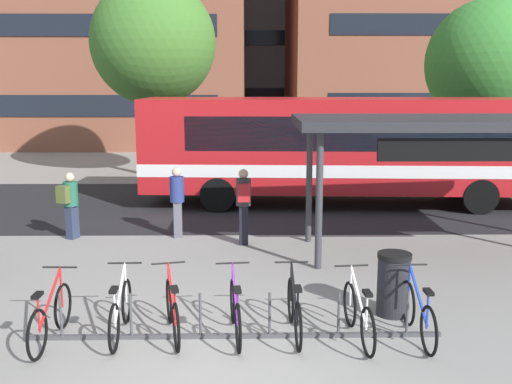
{
  "coord_description": "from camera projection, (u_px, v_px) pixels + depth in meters",
  "views": [
    {
      "loc": [
        0.42,
        -7.39,
        3.77
      ],
      "look_at": [
        0.55,
        4.88,
        1.4
      ],
      "focal_mm": 41.19,
      "sensor_mm": 36.0,
      "label": 1
    }
  ],
  "objects": [
    {
      "name": "parked_bicycle_blue_6",
      "position": [
        418.0,
        314.0,
        8.58
      ],
      "size": [
        0.52,
        1.72,
        0.99
      ],
      "rotation": [
        0.0,
        0.0,
        1.59
      ],
      "color": "black",
      "rests_on": "ground"
    },
    {
      "name": "parked_bicycle_red_2",
      "position": [
        173.0,
        312.0,
        8.67
      ],
      "size": [
        0.59,
        1.69,
        0.99
      ],
      "rotation": [
        0.0,
        0.0,
        1.8
      ],
      "color": "black",
      "rests_on": "ground"
    },
    {
      "name": "trash_bin",
      "position": [
        393.0,
        284.0,
        9.45
      ],
      "size": [
        0.55,
        0.55,
        1.03
      ],
      "color": "#232328",
      "rests_on": "ground"
    },
    {
      "name": "parked_bicycle_red_0",
      "position": [
        51.0,
        318.0,
        8.45
      ],
      "size": [
        0.52,
        1.72,
        0.99
      ],
      "rotation": [
        0.0,
        0.0,
        1.54
      ],
      "color": "black",
      "rests_on": "ground"
    },
    {
      "name": "city_bus",
      "position": [
        342.0,
        146.0,
        17.59
      ],
      "size": [
        12.13,
        3.12,
        3.2
      ],
      "rotation": [
        0.0,
        0.0,
        3.1
      ],
      "color": "red",
      "rests_on": "ground"
    },
    {
      "name": "bus_lane_asphalt",
      "position": [
        236.0,
        204.0,
        17.89
      ],
      "size": [
        80.0,
        7.2,
        0.01
      ],
      "primitive_type": "cube",
      "color": "#232326",
      "rests_on": "ground"
    },
    {
      "name": "bike_rack",
      "position": [
        235.0,
        332.0,
        8.66
      ],
      "size": [
        6.11,
        0.14,
        0.7
      ],
      "rotation": [
        0.0,
        0.0,
        0.01
      ],
      "color": "#47474C",
      "rests_on": "ground"
    },
    {
      "name": "street_tree_0",
      "position": [
        153.0,
        43.0,
        21.89
      ],
      "size": [
        4.66,
        4.66,
        7.45
      ],
      "color": "brown",
      "rests_on": "ground"
    },
    {
      "name": "parked_bicycle_purple_3",
      "position": [
        235.0,
        312.0,
        8.66
      ],
      "size": [
        0.52,
        1.72,
        0.99
      ],
      "rotation": [
        0.0,
        0.0,
        1.67
      ],
      "color": "black",
      "rests_on": "ground"
    },
    {
      "name": "building_centre_block",
      "position": [
        265.0,
        23.0,
        50.09
      ],
      "size": [
        19.08,
        13.71,
        16.92
      ],
      "color": "gray",
      "rests_on": "ground"
    },
    {
      "name": "transit_shelter",
      "position": [
        458.0,
        127.0,
        12.32
      ],
      "size": [
        6.82,
        2.81,
        2.97
      ],
      "rotation": [
        0.0,
        0.0,
        -0.0
      ],
      "color": "#38383D",
      "rests_on": "ground"
    },
    {
      "name": "parked_bicycle_black_4",
      "position": [
        294.0,
        311.0,
        8.7
      ],
      "size": [
        0.52,
        1.72,
        0.99
      ],
      "rotation": [
        0.0,
        0.0,
        1.6
      ],
      "color": "black",
      "rests_on": "ground"
    },
    {
      "name": "commuter_olive_pack_2",
      "position": [
        70.0,
        201.0,
        13.88
      ],
      "size": [
        0.49,
        0.6,
        1.6
      ],
      "rotation": [
        0.0,
        0.0,
        1.16
      ],
      "color": "#2D3851",
      "rests_on": "ground"
    },
    {
      "name": "commuter_red_pack_3",
      "position": [
        244.0,
        201.0,
        13.39
      ],
      "size": [
        0.36,
        0.53,
        1.76
      ],
      "rotation": [
        0.0,
        0.0,
        1.62
      ],
      "color": "black",
      "rests_on": "ground"
    },
    {
      "name": "parked_bicycle_white_1",
      "position": [
        121.0,
        312.0,
        8.66
      ],
      "size": [
        0.52,
        1.72,
        0.99
      ],
      "rotation": [
        0.0,
        0.0,
        1.6
      ],
      "color": "black",
      "rests_on": "ground"
    },
    {
      "name": "commuter_maroon_pack_4",
      "position": [
        177.0,
        197.0,
        14.08
      ],
      "size": [
        0.39,
        0.56,
        1.7
      ],
      "rotation": [
        0.0,
        0.0,
        4.88
      ],
      "color": "#565660",
      "rests_on": "ground"
    },
    {
      "name": "parked_bicycle_white_5",
      "position": [
        358.0,
        315.0,
        8.53
      ],
      "size": [
        0.52,
        1.72,
        0.99
      ],
      "rotation": [
        0.0,
        0.0,
        1.65
      ],
      "color": "black",
      "rests_on": "ground"
    },
    {
      "name": "ground",
      "position": [
        220.0,
        361.0,
        7.97
      ],
      "size": [
        200.0,
        200.0,
        0.0
      ],
      "primitive_type": "plane",
      "color": "gray"
    },
    {
      "name": "street_tree_1",
      "position": [
        487.0,
        63.0,
        22.11
      ],
      "size": [
        4.61,
        4.61,
        6.73
      ],
      "color": "brown",
      "rests_on": "ground"
    }
  ]
}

